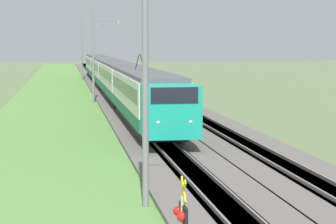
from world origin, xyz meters
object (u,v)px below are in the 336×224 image
(catenary_mast_far, at_px, (82,49))
(passenger_train, at_px, (111,74))
(catenary_mast_mid, at_px, (94,56))
(catenary_mast_near, at_px, (147,72))

(catenary_mast_far, bearing_deg, passenger_train, -174.80)
(passenger_train, height_order, catenary_mast_mid, catenary_mast_mid)
(catenary_mast_near, distance_m, catenary_mast_far, 80.20)
(catenary_mast_mid, bearing_deg, catenary_mast_far, 0.01)
(passenger_train, xyz_separation_m, catenary_mast_near, (-52.84, 2.49, 2.40))
(catenary_mast_near, bearing_deg, catenary_mast_mid, -0.00)
(catenary_mast_near, xyz_separation_m, catenary_mast_mid, (40.10, -0.00, -0.15))
(passenger_train, xyz_separation_m, catenary_mast_mid, (-12.75, 2.49, 2.25))
(catenary_mast_near, bearing_deg, passenger_train, -2.70)
(passenger_train, height_order, catenary_mast_far, catenary_mast_far)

